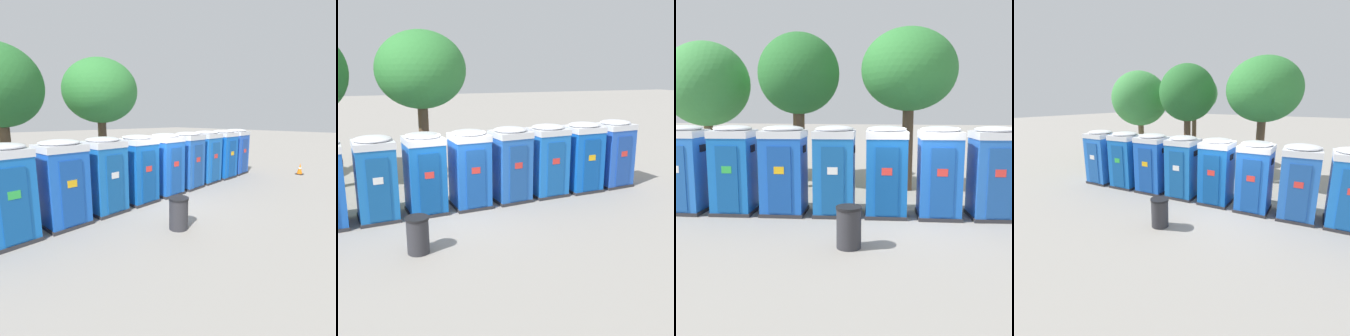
{
  "view_description": "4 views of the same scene",
  "coord_description": "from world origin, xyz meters",
  "views": [
    {
      "loc": [
        -6.41,
        -7.39,
        3.12
      ],
      "look_at": [
        0.84,
        0.5,
        1.09
      ],
      "focal_mm": 28.0,
      "sensor_mm": 36.0,
      "label": 1
    },
    {
      "loc": [
        -2.42,
        -11.47,
        4.4
      ],
      "look_at": [
        1.98,
        0.59,
        1.16
      ],
      "focal_mm": 42.0,
      "sensor_mm": 36.0,
      "label": 2
    },
    {
      "loc": [
        -0.15,
        -10.52,
        3.05
      ],
      "look_at": [
        -1.94,
        0.26,
        1.35
      ],
      "focal_mm": 42.0,
      "sensor_mm": 36.0,
      "label": 3
    },
    {
      "loc": [
        3.32,
        -8.46,
        3.92
      ],
      "look_at": [
        -2.23,
        0.24,
        1.23
      ],
      "focal_mm": 28.0,
      "sensor_mm": 36.0,
      "label": 4
    }
  ],
  "objects": [
    {
      "name": "portapotty_0",
      "position": [
        -6.57,
        -0.15,
        1.28
      ],
      "size": [
        1.23,
        1.26,
        2.54
      ],
      "color": "#2D2D33",
      "rests_on": "ground"
    },
    {
      "name": "street_tree_0",
      "position": [
        -0.21,
        3.98,
        4.32
      ],
      "size": [
        3.41,
        3.41,
        5.82
      ],
      "color": "brown",
      "rests_on": "ground"
    },
    {
      "name": "portapotty_3",
      "position": [
        -2.22,
        0.29,
        1.28
      ],
      "size": [
        1.26,
        1.29,
        2.54
      ],
      "color": "#2D2D33",
      "rests_on": "ground"
    },
    {
      "name": "street_tree_3",
      "position": [
        -4.26,
        3.95,
        4.23
      ],
      "size": [
        3.02,
        3.02,
        5.76
      ],
      "color": "brown",
      "rests_on": "ground"
    },
    {
      "name": "ground_plane",
      "position": [
        0.0,
        0.0,
        0.0
      ],
      "size": [
        120.0,
        120.0,
        0.0
      ],
      "primitive_type": "plane",
      "color": "gray"
    },
    {
      "name": "trash_can",
      "position": [
        -1.4,
        -2.38,
        0.47
      ],
      "size": [
        0.57,
        0.57,
        0.93
      ],
      "color": "#2D2D33",
      "rests_on": "ground"
    },
    {
      "name": "street_tree_1",
      "position": [
        -8.58,
        5.04,
        3.97
      ],
      "size": [
        3.64,
        3.64,
        5.74
      ],
      "color": "brown",
      "rests_on": "ground"
    },
    {
      "name": "portapotty_1",
      "position": [
        -5.12,
        0.0,
        1.28
      ],
      "size": [
        1.27,
        1.29,
        2.54
      ],
      "color": "#2D2D33",
      "rests_on": "ground"
    },
    {
      "name": "portapotty_4",
      "position": [
        -0.76,
        0.4,
        1.28
      ],
      "size": [
        1.26,
        1.29,
        2.54
      ],
      "color": "#2D2D33",
      "rests_on": "ground"
    },
    {
      "name": "portapotty_6",
      "position": [
        2.14,
        0.61,
        1.28
      ],
      "size": [
        1.33,
        1.33,
        2.54
      ],
      "color": "#2D2D33",
      "rests_on": "ground"
    },
    {
      "name": "portapotty_5",
      "position": [
        0.69,
        0.48,
        1.28
      ],
      "size": [
        1.25,
        1.28,
        2.54
      ],
      "color": "#2D2D33",
      "rests_on": "ground"
    },
    {
      "name": "portapotty_2",
      "position": [
        -3.67,
        0.14,
        1.28
      ],
      "size": [
        1.33,
        1.3,
        2.54
      ],
      "color": "#2D2D33",
      "rests_on": "ground"
    },
    {
      "name": "street_tree_2",
      "position": [
        -4.98,
        5.97,
        4.24
      ],
      "size": [
        2.8,
        2.8,
        5.51
      ],
      "color": "brown",
      "rests_on": "ground"
    }
  ]
}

